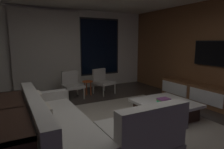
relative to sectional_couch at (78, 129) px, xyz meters
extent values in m
plane|color=#332B26|center=(0.81, 0.12, -0.29)|extent=(9.20, 9.20, 0.00)
cube|color=silver|center=(0.81, 3.78, 1.06)|extent=(6.60, 0.12, 2.70)
cube|color=black|center=(2.11, 3.71, 1.16)|extent=(1.52, 0.02, 2.02)
cube|color=black|center=(2.11, 3.70, 1.16)|extent=(1.40, 0.03, 1.90)
cube|color=beige|center=(0.26, 3.60, 1.01)|extent=(2.10, 0.12, 2.60)
cube|color=gray|center=(1.16, 0.02, -0.28)|extent=(3.20, 3.80, 0.01)
cube|color=gray|center=(-0.24, 0.23, -0.20)|extent=(0.90, 2.50, 0.18)
cube|color=#B2ADA3|center=(-0.24, 0.23, 0.01)|extent=(0.86, 2.42, 0.24)
cube|color=#B2ADA3|center=(-0.59, 0.23, 0.33)|extent=(0.20, 2.50, 0.40)
cube|color=#B2ADA3|center=(-0.24, 1.38, 0.22)|extent=(0.90, 0.20, 0.18)
cube|color=gray|center=(0.74, -0.57, -0.20)|extent=(1.10, 0.90, 0.18)
cube|color=#B2ADA3|center=(0.74, -0.57, 0.01)|extent=(1.07, 0.86, 0.24)
cube|color=#B2ADA3|center=(0.74, -0.92, 0.33)|extent=(1.10, 0.20, 0.40)
cube|color=beige|center=(-0.47, 0.78, 0.29)|extent=(0.10, 0.36, 0.36)
cube|color=#B2A893|center=(-0.47, -0.07, 0.29)|extent=(0.10, 0.36, 0.36)
cube|color=black|center=(2.05, 0.23, -0.14)|extent=(1.00, 1.00, 0.30)
cube|color=white|center=(2.05, 0.23, 0.04)|extent=(1.16, 1.16, 0.06)
cube|color=#3CBC83|center=(2.01, 0.23, 0.09)|extent=(0.30, 0.14, 0.03)
cube|color=#5A9138|center=(2.00, 0.24, 0.12)|extent=(0.26, 0.18, 0.02)
cube|color=#793D76|center=(1.99, 0.22, 0.14)|extent=(0.25, 0.19, 0.03)
cylinder|color=#B2ADA0|center=(2.04, 2.46, -0.11)|extent=(0.04, 0.04, 0.36)
cylinder|color=#B2ADA0|center=(1.58, 2.34, -0.11)|extent=(0.04, 0.04, 0.36)
cylinder|color=#B2ADA0|center=(1.92, 2.95, -0.11)|extent=(0.04, 0.04, 0.36)
cylinder|color=#B2ADA0|center=(1.45, 2.82, -0.11)|extent=(0.04, 0.04, 0.36)
cube|color=#B2ADA3|center=(1.75, 2.64, 0.07)|extent=(0.67, 0.68, 0.08)
cube|color=#B2ADA3|center=(1.69, 2.87, 0.30)|extent=(0.49, 0.20, 0.38)
cylinder|color=#B2ADA0|center=(0.99, 2.39, -0.11)|extent=(0.04, 0.04, 0.36)
cylinder|color=#B2ADA0|center=(0.51, 2.36, -0.11)|extent=(0.04, 0.04, 0.36)
cylinder|color=#B2ADA0|center=(0.95, 2.89, -0.11)|extent=(0.04, 0.04, 0.36)
cylinder|color=#B2ADA0|center=(0.47, 2.86, -0.11)|extent=(0.04, 0.04, 0.36)
cube|color=#B2ADA3|center=(0.73, 2.63, 0.07)|extent=(0.58, 0.60, 0.08)
cube|color=#B2ADA3|center=(0.71, 2.87, 0.30)|extent=(0.49, 0.12, 0.38)
cylinder|color=#BF4C1E|center=(1.11, 2.67, -0.06)|extent=(0.03, 0.03, 0.46)
cylinder|color=#BF4C1E|center=(1.31, 2.67, -0.06)|extent=(0.03, 0.03, 0.46)
cylinder|color=#BF4C1E|center=(1.21, 2.77, -0.06)|extent=(0.03, 0.03, 0.46)
cylinder|color=#BF4C1E|center=(1.21, 2.67, 0.16)|extent=(0.32, 0.32, 0.02)
cube|color=brown|center=(3.59, 0.22, -0.03)|extent=(0.44, 3.10, 0.52)
cube|color=white|center=(3.36, 0.22, 0.00)|extent=(0.02, 0.93, 0.33)
cube|color=white|center=(3.36, 1.26, 0.00)|extent=(0.02, 0.93, 0.33)
cube|color=black|center=(3.76, 0.37, 1.06)|extent=(0.04, 1.11, 0.64)
cube|color=black|center=(3.76, 0.37, 1.06)|extent=(0.05, 1.07, 0.60)
cube|color=black|center=(-0.91, 0.13, 0.43)|extent=(0.40, 2.10, 0.04)
cube|color=black|center=(-0.91, 0.13, -0.15)|extent=(0.38, 2.04, 0.03)
cube|color=black|center=(-0.91, 1.16, 0.08)|extent=(0.40, 0.04, 0.74)
cube|color=black|center=(-0.91, 0.13, 0.08)|extent=(0.38, 0.03, 0.74)
cube|color=silver|center=(-0.91, 0.01, 0.00)|extent=(0.18, 0.04, 0.26)
cube|color=silver|center=(-0.92, 0.25, -0.01)|extent=(0.18, 0.04, 0.25)
cube|color=white|center=(-0.92, 0.48, 0.00)|extent=(0.18, 0.04, 0.27)
cube|color=white|center=(-0.92, 0.72, -0.01)|extent=(0.18, 0.04, 0.25)
cube|color=white|center=(-0.90, 0.96, -0.01)|extent=(0.18, 0.04, 0.25)
camera|label=1|loc=(-0.91, -2.82, 1.36)|focal=31.47mm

